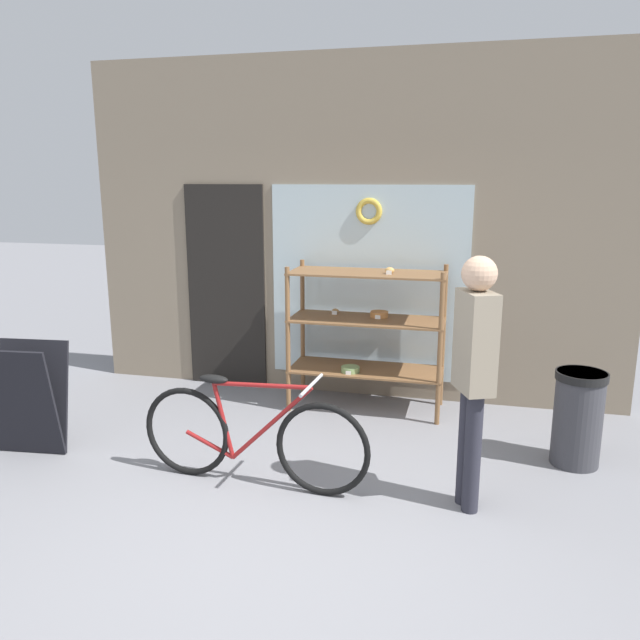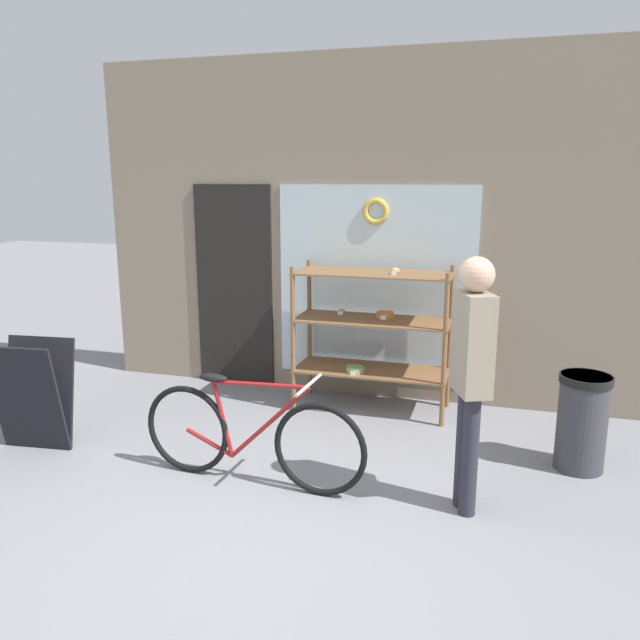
% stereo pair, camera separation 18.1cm
% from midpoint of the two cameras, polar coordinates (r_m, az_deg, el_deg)
% --- Properties ---
extents(ground_plane, '(30.00, 30.00, 0.00)m').
position_cam_midpoint_polar(ground_plane, '(4.05, -7.22, -19.47)').
color(ground_plane, gray).
extents(storefront_facade, '(5.38, 0.13, 3.32)m').
position_cam_midpoint_polar(storefront_facade, '(6.17, 1.52, 7.83)').
color(storefront_facade, gray).
rests_on(storefront_facade, ground_plane).
extents(display_case, '(1.43, 0.56, 1.38)m').
position_cam_midpoint_polar(display_case, '(5.84, 3.41, -0.48)').
color(display_case, brown).
rests_on(display_case, ground_plane).
extents(bicycle, '(1.72, 0.46, 0.81)m').
position_cam_midpoint_polar(bicycle, '(4.54, -7.44, -10.56)').
color(bicycle, black).
rests_on(bicycle, ground_plane).
extents(sandwich_board, '(0.62, 0.44, 0.89)m').
position_cam_midpoint_polar(sandwich_board, '(5.52, -26.10, -6.53)').
color(sandwich_board, black).
rests_on(sandwich_board, ground_plane).
extents(pedestrian, '(0.29, 0.36, 1.70)m').
position_cam_midpoint_polar(pedestrian, '(4.09, 12.69, -3.91)').
color(pedestrian, '#282833').
rests_on(pedestrian, ground_plane).
extents(trash_bin, '(0.38, 0.38, 0.74)m').
position_cam_midpoint_polar(trash_bin, '(5.15, 21.60, -8.08)').
color(trash_bin, '#38383D').
rests_on(trash_bin, ground_plane).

